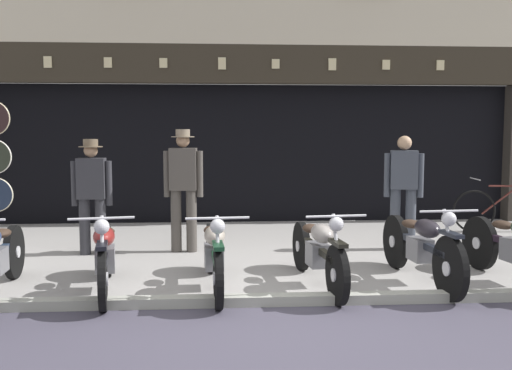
% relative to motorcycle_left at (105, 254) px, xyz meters
% --- Properties ---
extents(ground, '(22.86, 22.00, 0.18)m').
position_rel_motorcycle_left_xyz_m(ground, '(1.77, -1.62, -0.46)').
color(ground, '#9D9A96').
extents(shop_facade, '(11.16, 4.42, 6.86)m').
position_rel_motorcycle_left_xyz_m(shop_facade, '(1.77, 6.34, 1.39)').
color(shop_facade, black).
rests_on(shop_facade, ground).
extents(motorcycle_left, '(0.62, 1.95, 0.91)m').
position_rel_motorcycle_left_xyz_m(motorcycle_left, '(0.00, 0.00, 0.00)').
color(motorcycle_left, black).
rests_on(motorcycle_left, ground).
extents(motorcycle_center_left, '(0.62, 2.05, 0.90)m').
position_rel_motorcycle_left_xyz_m(motorcycle_center_left, '(1.16, 0.04, -0.01)').
color(motorcycle_center_left, black).
rests_on(motorcycle_center_left, ground).
extents(motorcycle_center, '(0.62, 2.03, 0.89)m').
position_rel_motorcycle_left_xyz_m(motorcycle_center, '(2.31, 0.09, -0.01)').
color(motorcycle_center, black).
rests_on(motorcycle_center, ground).
extents(motorcycle_center_right, '(0.62, 2.10, 0.93)m').
position_rel_motorcycle_left_xyz_m(motorcycle_center_right, '(3.49, 0.14, 0.02)').
color(motorcycle_center_right, black).
rests_on(motorcycle_center_right, ground).
extents(salesman_left, '(0.56, 0.32, 1.62)m').
position_rel_motorcycle_left_xyz_m(salesman_left, '(-0.55, 1.92, 0.47)').
color(salesman_left, '#2D2D33').
rests_on(salesman_left, ground).
extents(shopkeeper_center, '(0.56, 0.33, 1.75)m').
position_rel_motorcycle_left_xyz_m(shopkeeper_center, '(0.71, 2.01, 0.55)').
color(shopkeeper_center, '#47423D').
rests_on(shopkeeper_center, ground).
extents(salesman_right, '(0.55, 0.30, 1.66)m').
position_rel_motorcycle_left_xyz_m(salesman_right, '(3.89, 1.96, 0.50)').
color(salesman_right, '#3D424C').
rests_on(salesman_right, ground).
extents(advert_board_near, '(0.65, 0.03, 0.96)m').
position_rel_motorcycle_left_xyz_m(advert_board_near, '(4.00, 4.76, 1.44)').
color(advert_board_near, beige).
extents(leaning_bicycle, '(1.75, 0.50, 0.96)m').
position_rel_motorcycle_left_xyz_m(leaning_bicycle, '(6.14, 3.30, -0.03)').
color(leaning_bicycle, black).
rests_on(leaning_bicycle, ground).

